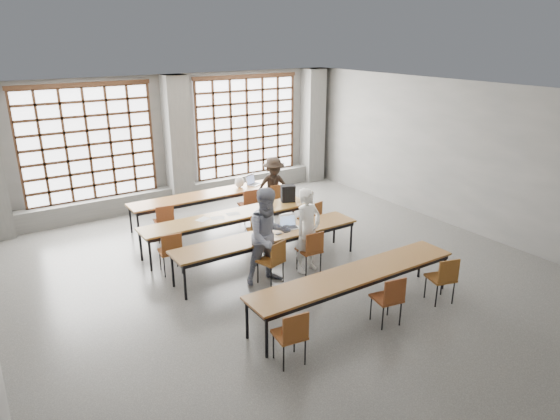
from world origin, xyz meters
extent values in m
plane|color=#4E4F4C|center=(0.00, 0.00, 0.00)|extent=(11.00, 11.00, 0.00)
plane|color=silver|center=(0.00, 0.00, 3.50)|extent=(11.00, 11.00, 0.00)
plane|color=#5A5A58|center=(0.00, 5.50, 1.75)|extent=(10.00, 0.00, 10.00)
plane|color=#5A5A58|center=(5.00, 0.00, 1.75)|extent=(0.00, 11.00, 11.00)
cube|color=#585856|center=(0.00, 5.22, 1.75)|extent=(0.60, 0.55, 3.50)
cube|color=#585856|center=(4.50, 5.22, 1.75)|extent=(0.60, 0.55, 3.50)
cube|color=white|center=(-2.25, 5.48, 1.90)|extent=(3.20, 0.02, 2.80)
cube|color=black|center=(-2.25, 5.40, 1.90)|extent=(3.20, 0.05, 2.80)
cube|color=black|center=(-2.25, 5.40, 0.45)|extent=(3.32, 0.07, 0.10)
cube|color=black|center=(-2.25, 5.40, 3.35)|extent=(3.32, 0.07, 0.10)
cube|color=white|center=(2.25, 5.48, 1.90)|extent=(3.20, 0.02, 2.80)
cube|color=black|center=(2.25, 5.40, 1.90)|extent=(3.20, 0.05, 2.80)
cube|color=black|center=(2.25, 5.40, 0.45)|extent=(3.32, 0.07, 0.10)
cube|color=black|center=(2.25, 5.40, 3.35)|extent=(3.32, 0.07, 0.10)
cube|color=#585856|center=(0.00, 5.30, 0.25)|extent=(9.80, 0.35, 0.50)
cube|color=brown|center=(0.07, 3.53, 0.71)|extent=(4.00, 0.70, 0.04)
cube|color=black|center=(0.07, 3.53, 0.65)|extent=(3.90, 0.64, 0.08)
cylinder|color=black|center=(-1.85, 3.24, 0.34)|extent=(0.05, 0.05, 0.69)
cylinder|color=black|center=(-1.85, 3.82, 0.34)|extent=(0.05, 0.05, 0.69)
cylinder|color=black|center=(1.99, 3.24, 0.34)|extent=(0.05, 0.05, 0.69)
cylinder|color=black|center=(1.99, 3.82, 0.34)|extent=(0.05, 0.05, 0.69)
cube|color=brown|center=(-0.23, 1.88, 0.71)|extent=(4.00, 0.70, 0.04)
cube|color=black|center=(-0.23, 1.88, 0.65)|extent=(3.90, 0.64, 0.08)
cylinder|color=black|center=(-2.15, 1.59, 0.34)|extent=(0.05, 0.05, 0.69)
cylinder|color=black|center=(-2.15, 2.17, 0.34)|extent=(0.05, 0.05, 0.69)
cylinder|color=black|center=(1.69, 1.59, 0.34)|extent=(0.05, 0.05, 0.69)
cylinder|color=black|center=(1.69, 2.17, 0.34)|extent=(0.05, 0.05, 0.69)
cube|color=brown|center=(-0.10, 0.43, 0.71)|extent=(4.00, 0.70, 0.04)
cube|color=black|center=(-0.10, 0.43, 0.65)|extent=(3.90, 0.64, 0.08)
cylinder|color=black|center=(-2.02, 0.14, 0.34)|extent=(0.05, 0.05, 0.69)
cylinder|color=black|center=(-2.02, 0.72, 0.34)|extent=(0.05, 0.05, 0.69)
cylinder|color=black|center=(1.82, 0.14, 0.34)|extent=(0.05, 0.05, 0.69)
cylinder|color=black|center=(1.82, 0.72, 0.34)|extent=(0.05, 0.05, 0.69)
cube|color=brown|center=(0.23, -1.79, 0.71)|extent=(4.00, 0.70, 0.04)
cube|color=black|center=(0.23, -1.79, 0.65)|extent=(3.90, 0.64, 0.08)
cylinder|color=black|center=(-1.69, -2.08, 0.34)|extent=(0.05, 0.05, 0.69)
cylinder|color=black|center=(-1.69, -1.50, 0.34)|extent=(0.05, 0.05, 0.69)
cylinder|color=black|center=(2.15, -2.08, 0.34)|extent=(0.05, 0.05, 0.69)
cylinder|color=black|center=(2.15, -1.50, 0.34)|extent=(0.05, 0.05, 0.69)
cube|color=brown|center=(-1.33, 2.98, 0.45)|extent=(0.48, 0.48, 0.04)
cube|color=brown|center=(-1.37, 2.78, 0.68)|extent=(0.40, 0.09, 0.40)
cylinder|color=black|center=(-1.33, 2.98, 0.23)|extent=(0.02, 0.02, 0.45)
cube|color=maroon|center=(0.87, 2.98, 0.45)|extent=(0.46, 0.46, 0.04)
cube|color=maroon|center=(0.85, 2.78, 0.68)|extent=(0.40, 0.07, 0.40)
cylinder|color=black|center=(0.87, 2.98, 0.23)|extent=(0.02, 0.02, 0.45)
cube|color=brown|center=(1.67, 2.98, 0.45)|extent=(0.49, 0.49, 0.04)
cube|color=brown|center=(1.63, 2.78, 0.68)|extent=(0.40, 0.11, 0.40)
cylinder|color=black|center=(1.67, 2.98, 0.23)|extent=(0.02, 0.02, 0.45)
cube|color=brown|center=(-1.83, 1.33, 0.45)|extent=(0.47, 0.47, 0.04)
cube|color=brown|center=(-1.85, 1.13, 0.68)|extent=(0.40, 0.08, 0.40)
cylinder|color=black|center=(-1.83, 1.33, 0.23)|extent=(0.02, 0.02, 0.45)
cube|color=brown|center=(0.17, 1.33, 0.45)|extent=(0.52, 0.52, 0.04)
cube|color=brown|center=(0.11, 1.14, 0.68)|extent=(0.39, 0.14, 0.40)
cylinder|color=black|center=(0.17, 1.33, 0.23)|extent=(0.02, 0.02, 0.45)
cube|color=brown|center=(1.57, 1.33, 0.45)|extent=(0.49, 0.49, 0.04)
cube|color=brown|center=(1.61, 1.13, 0.68)|extent=(0.40, 0.11, 0.40)
cylinder|color=black|center=(1.57, 1.33, 0.23)|extent=(0.02, 0.02, 0.45)
cube|color=brown|center=(-0.40, -0.12, 0.45)|extent=(0.52, 0.52, 0.04)
cube|color=brown|center=(-0.35, -0.31, 0.68)|extent=(0.39, 0.14, 0.40)
cylinder|color=black|center=(-0.40, -0.12, 0.23)|extent=(0.02, 0.02, 0.45)
cube|color=brown|center=(0.50, -0.12, 0.45)|extent=(0.44, 0.44, 0.04)
cube|color=brown|center=(0.48, -0.32, 0.68)|extent=(0.40, 0.05, 0.40)
cylinder|color=black|center=(0.50, -0.12, 0.23)|extent=(0.02, 0.02, 0.45)
cube|color=brown|center=(-1.47, -2.34, 0.45)|extent=(0.47, 0.47, 0.04)
cube|color=brown|center=(-1.50, -2.54, 0.68)|extent=(0.40, 0.08, 0.40)
cylinder|color=black|center=(-1.47, -2.34, 0.23)|extent=(0.02, 0.02, 0.45)
cube|color=brown|center=(0.43, -2.34, 0.45)|extent=(0.48, 0.48, 0.04)
cube|color=brown|center=(0.39, -2.54, 0.68)|extent=(0.40, 0.10, 0.40)
cylinder|color=black|center=(0.43, -2.34, 0.23)|extent=(0.02, 0.02, 0.45)
cube|color=brown|center=(1.73, -2.34, 0.45)|extent=(0.52, 0.52, 0.04)
cube|color=brown|center=(1.67, -2.53, 0.68)|extent=(0.39, 0.13, 0.40)
cylinder|color=black|center=(1.73, -2.34, 0.23)|extent=(0.02, 0.02, 0.45)
imported|color=white|center=(0.50, -0.07, 0.85)|extent=(0.69, 0.52, 1.71)
imported|color=#182048|center=(-0.40, -0.07, 0.93)|extent=(0.99, 0.81, 1.86)
imported|color=black|center=(1.67, 3.03, 0.77)|extent=(1.07, 0.72, 1.54)
cube|color=silver|center=(0.45, 0.48, 0.74)|extent=(0.41, 0.33, 0.02)
cube|color=black|center=(0.44, 0.47, 0.75)|extent=(0.33, 0.24, 0.00)
cube|color=silver|center=(0.48, 0.62, 0.86)|extent=(0.37, 0.14, 0.26)
cube|color=#85AAE5|center=(0.47, 0.61, 0.83)|extent=(0.31, 0.11, 0.21)
cube|color=#AAAAAE|center=(1.42, 3.58, 0.74)|extent=(0.44, 0.39, 0.02)
cube|color=black|center=(1.42, 3.57, 0.75)|extent=(0.35, 0.29, 0.00)
cube|color=#AAAAAE|center=(1.36, 3.71, 0.86)|extent=(0.35, 0.22, 0.26)
cube|color=#93AFFF|center=(1.36, 3.70, 0.83)|extent=(0.30, 0.18, 0.21)
ellipsoid|color=white|center=(0.85, 0.41, 0.75)|extent=(0.10, 0.07, 0.04)
cube|color=green|center=(-0.15, 0.51, 0.78)|extent=(0.26, 0.12, 0.09)
cube|color=black|center=(0.08, 0.33, 0.74)|extent=(0.13, 0.06, 0.01)
cube|color=white|center=(-0.83, 1.93, 0.73)|extent=(0.36, 0.32, 0.00)
cube|color=white|center=(-0.53, 1.83, 0.73)|extent=(0.35, 0.29, 0.00)
cube|color=silver|center=(-0.13, 1.88, 0.73)|extent=(0.33, 0.26, 0.00)
cube|color=black|center=(1.37, 1.93, 0.93)|extent=(0.37, 0.30, 0.40)
ellipsoid|color=white|center=(0.97, 3.58, 0.87)|extent=(0.27, 0.22, 0.29)
cube|color=#9F2B13|center=(-1.47, -2.34, 0.50)|extent=(0.20, 0.09, 0.06)
camera|label=1|loc=(-4.90, -7.38, 4.49)|focal=32.00mm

